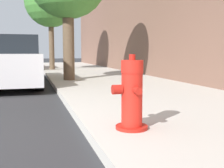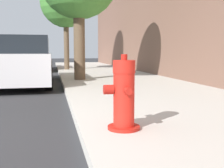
{
  "view_description": "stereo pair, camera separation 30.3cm",
  "coord_description": "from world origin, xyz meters",
  "px_view_note": "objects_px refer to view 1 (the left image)",
  "views": [
    {
      "loc": [
        1.33,
        -2.95,
        0.96
      ],
      "look_at": [
        2.5,
        1.06,
        0.48
      ],
      "focal_mm": 45.0,
      "sensor_mm": 36.0,
      "label": 1
    },
    {
      "loc": [
        1.63,
        -3.03,
        0.96
      ],
      "look_at": [
        2.5,
        1.06,
        0.48
      ],
      "focal_mm": 45.0,
      "sensor_mm": 36.0,
      "label": 2
    }
  ],
  "objects_px": {
    "parked_car_near": "(9,62)",
    "fire_hydrant": "(132,96)",
    "parked_car_mid": "(15,58)",
    "street_tree_far": "(51,2)"
  },
  "relations": [
    {
      "from": "parked_car_mid",
      "to": "street_tree_far",
      "type": "relative_size",
      "value": 1.0
    },
    {
      "from": "parked_car_near",
      "to": "fire_hydrant",
      "type": "bearing_deg",
      "value": -74.06
    },
    {
      "from": "street_tree_far",
      "to": "parked_car_mid",
      "type": "bearing_deg",
      "value": 138.26
    },
    {
      "from": "parked_car_mid",
      "to": "parked_car_near",
      "type": "bearing_deg",
      "value": -88.56
    },
    {
      "from": "parked_car_mid",
      "to": "fire_hydrant",
      "type": "bearing_deg",
      "value": -81.81
    },
    {
      "from": "parked_car_near",
      "to": "parked_car_mid",
      "type": "bearing_deg",
      "value": 91.44
    },
    {
      "from": "parked_car_near",
      "to": "street_tree_far",
      "type": "xyz_separation_m",
      "value": [
        1.58,
        5.2,
        2.61
      ]
    },
    {
      "from": "fire_hydrant",
      "to": "parked_car_near",
      "type": "relative_size",
      "value": 0.18
    },
    {
      "from": "fire_hydrant",
      "to": "street_tree_far",
      "type": "xyz_separation_m",
      "value": [
        -0.04,
        10.86,
        2.8
      ]
    },
    {
      "from": "parked_car_near",
      "to": "street_tree_far",
      "type": "relative_size",
      "value": 1.03
    }
  ]
}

